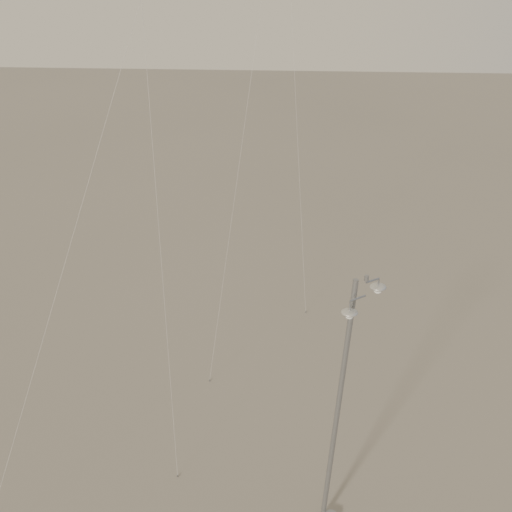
{
  "coord_description": "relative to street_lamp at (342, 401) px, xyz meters",
  "views": [
    {
      "loc": [
        0.39,
        -19.29,
        19.91
      ],
      "look_at": [
        -1.09,
        5.0,
        8.07
      ],
      "focal_mm": 50.0,
      "sensor_mm": 36.0,
      "label": 1
    }
  ],
  "objects": [
    {
      "name": "street_lamp",
      "position": [
        0.0,
        0.0,
        0.0
      ],
      "size": [
        1.68,
        1.18,
        10.02
      ],
      "color": "gray",
      "rests_on": "ground"
    },
    {
      "name": "kite_3",
      "position": [
        -7.0,
        4.01,
        11.12
      ],
      "size": [
        7.11,
        8.18,
        21.7
      ],
      "rotation": [
        0.0,
        0.0,
        0.21
      ],
      "color": "maroon",
      "rests_on": "ground"
    }
  ]
}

